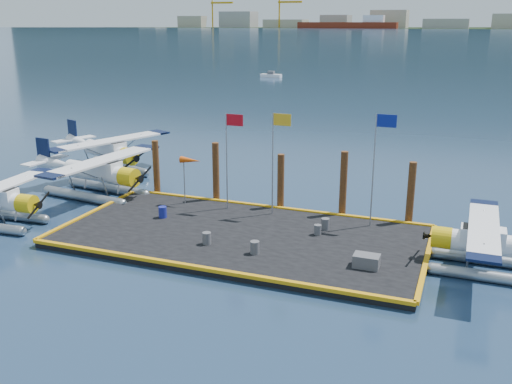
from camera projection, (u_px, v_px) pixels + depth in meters
ground at (241, 240)px, 31.90m from camera, size 4000.00×4000.00×0.00m
dock at (241, 237)px, 31.84m from camera, size 20.00×10.00×0.40m
dock_bumpers at (241, 232)px, 31.76m from camera, size 20.25×10.25×0.18m
seaplane_b at (99, 175)px, 39.11m from camera, size 9.47×10.45×3.70m
seaplane_c at (109, 154)px, 45.28m from camera, size 9.77×10.33×3.74m
seaplane_d at (490, 247)px, 27.34m from camera, size 8.05×8.86×3.17m
drum_0 at (163, 212)px, 34.25m from camera, size 0.48×0.48×0.68m
drum_1 at (255, 247)px, 28.94m from camera, size 0.47×0.47×0.66m
drum_2 at (318, 230)px, 31.51m from camera, size 0.41×0.41×0.58m
drum_3 at (207, 238)px, 30.17m from camera, size 0.46×0.46×0.65m
drum_4 at (325, 224)px, 32.29m from camera, size 0.46×0.46×0.66m
crate at (366, 261)px, 27.38m from camera, size 1.24×0.83×0.62m
flagpole_red at (230, 147)px, 34.81m from camera, size 1.14×0.08×6.00m
flagpole_yellow at (276, 149)px, 33.76m from camera, size 1.14×0.08×6.20m
flagpole_blue at (378, 154)px, 31.66m from camera, size 1.14×0.08×6.50m
windsock at (190, 161)px, 36.08m from camera, size 1.40×0.44×3.12m
piling_0 at (156, 169)px, 39.05m from camera, size 0.44×0.44×4.00m
piling_1 at (216, 174)px, 37.49m from camera, size 0.44×0.44×4.20m
piling_2 at (281, 184)px, 36.01m from camera, size 0.44×0.44×3.80m
piling_3 at (343, 186)px, 34.57m from camera, size 0.44×0.44×4.30m
piling_4 at (411, 195)px, 33.25m from camera, size 0.44×0.44×4.00m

